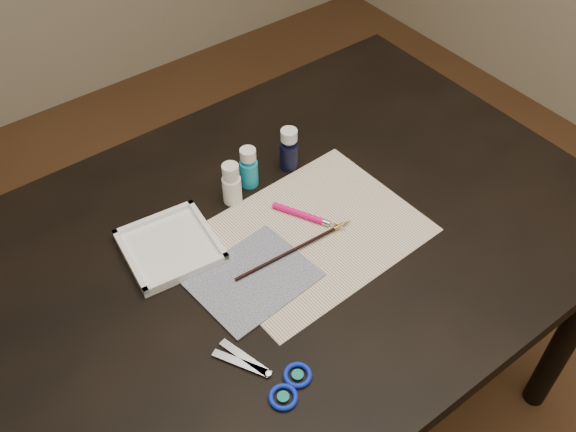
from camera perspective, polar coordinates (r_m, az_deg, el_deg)
ground at (r=1.91m, az=-0.00°, el=-17.04°), size 3.50×3.50×0.02m
table at (r=1.57m, az=-0.00°, el=-10.75°), size 1.30×0.90×0.75m
paper at (r=1.27m, az=2.07°, el=-1.57°), size 0.44×0.34×0.00m
canvas at (r=1.20m, az=-3.13°, el=-5.57°), size 0.23×0.19×0.00m
paint_bottle_white at (r=1.31m, az=-5.04°, el=2.91°), size 0.05×0.05×0.10m
paint_bottle_cyan at (r=1.34m, az=-3.52°, el=4.36°), size 0.04×0.04×0.09m
paint_bottle_navy at (r=1.38m, az=0.09°, el=5.99°), size 0.05×0.05×0.10m
paintbrush at (r=1.23m, az=0.74°, el=-2.90°), size 0.27×0.02×0.01m
craft_knife at (r=1.29m, az=1.95°, el=-0.10°), size 0.09×0.15×0.01m
scissors at (r=1.08m, az=-2.70°, el=-13.75°), size 0.18×0.21×0.01m
palette_tray at (r=1.26m, az=-10.44°, el=-2.65°), size 0.19×0.19×0.02m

